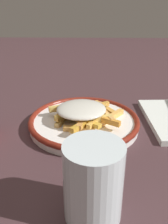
% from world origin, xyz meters
% --- Properties ---
extents(ground_plane, '(2.60, 2.60, 0.00)m').
position_xyz_m(ground_plane, '(0.00, 0.00, 0.00)').
color(ground_plane, '#422B2E').
extents(plate, '(0.26, 0.26, 0.03)m').
position_xyz_m(plate, '(0.00, 0.00, 0.01)').
color(plate, white).
rests_on(plate, ground_plane).
extents(fries_heap, '(0.18, 0.18, 0.04)m').
position_xyz_m(fries_heap, '(0.00, 0.00, 0.04)').
color(fries_heap, '#E9B04C').
rests_on(fries_heap, plate).
extents(water_glass, '(0.08, 0.08, 0.12)m').
position_xyz_m(water_glass, '(-0.02, 0.26, 0.06)').
color(water_glass, silver).
rests_on(water_glass, ground_plane).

